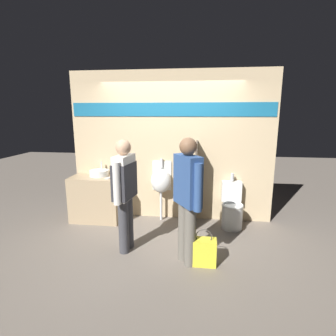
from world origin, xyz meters
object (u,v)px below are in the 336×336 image
(person_in_vest, at_px, (125,188))
(shopping_bag, at_px, (203,252))
(cell_phone, at_px, (108,178))
(sink_basin, at_px, (99,173))
(person_with_lanyard, at_px, (187,196))
(toilet, at_px, (232,209))
(urinal_near_counter, at_px, (161,181))

(person_in_vest, distance_m, shopping_bag, 1.36)
(shopping_bag, bearing_deg, cell_phone, 145.84)
(sink_basin, bearing_deg, person_with_lanyard, -37.11)
(person_with_lanyard, bearing_deg, sink_basin, 19.00)
(toilet, distance_m, person_with_lanyard, 1.52)
(cell_phone, xyz_separation_m, urinal_near_counter, (0.91, 0.25, -0.08))
(person_in_vest, bearing_deg, person_with_lanyard, -94.78)
(cell_phone, relative_size, shopping_bag, 0.28)
(person_in_vest, relative_size, person_with_lanyard, 0.97)
(toilet, xyz_separation_m, shopping_bag, (-0.49, -1.24, -0.14))
(toilet, relative_size, shopping_bag, 1.84)
(person_with_lanyard, relative_size, shopping_bag, 3.34)
(urinal_near_counter, distance_m, shopping_bag, 1.69)
(urinal_near_counter, distance_m, toilet, 1.35)
(cell_phone, xyz_separation_m, person_with_lanyard, (1.46, -1.10, 0.09))
(toilet, xyz_separation_m, person_in_vest, (-1.60, -0.99, 0.61))
(urinal_near_counter, bearing_deg, shopping_bag, -61.06)
(sink_basin, distance_m, cell_phone, 0.28)
(cell_phone, height_order, toilet, toilet)
(person_in_vest, height_order, shopping_bag, person_in_vest)
(urinal_near_counter, distance_m, person_with_lanyard, 1.47)
(cell_phone, bearing_deg, person_in_vest, -57.30)
(urinal_near_counter, relative_size, shopping_bag, 2.28)
(person_with_lanyard, bearing_deg, person_in_vest, 42.75)
(person_in_vest, xyz_separation_m, shopping_bag, (1.11, -0.25, -0.75))
(person_in_vest, bearing_deg, urinal_near_counter, -7.84)
(urinal_near_counter, height_order, person_in_vest, person_in_vest)
(sink_basin, height_order, person_in_vest, person_in_vest)
(urinal_near_counter, relative_size, toilet, 1.24)
(person_with_lanyard, bearing_deg, toilet, -64.77)
(cell_phone, bearing_deg, toilet, 2.54)
(sink_basin, height_order, person_with_lanyard, person_with_lanyard)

